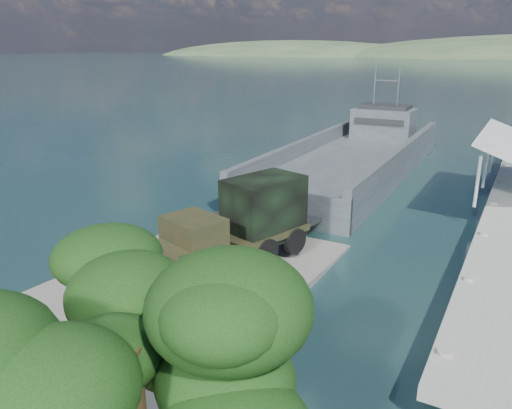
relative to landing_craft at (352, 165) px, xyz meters
name	(u,v)px	position (x,y,z in m)	size (l,w,h in m)	color
ground	(191,285)	(0.24, -23.81, -0.84)	(1400.00, 1400.00, 0.00)	#1D4544
boat_ramp	(177,289)	(0.24, -24.81, -0.59)	(10.00, 18.00, 0.50)	gray
shoreline_rocks	(101,255)	(-5.96, -23.31, -0.84)	(3.20, 5.60, 0.90)	#5E5F5C
landing_craft	(352,165)	(0.00, 0.00, 0.00)	(9.39, 34.73, 10.26)	#41474C
military_truck	(242,223)	(1.45, -21.12, 1.61)	(4.91, 8.78, 3.91)	black
soldier	(173,254)	(-0.73, -23.78, 0.50)	(0.62, 0.40, 1.68)	black
overhang_tree	(122,336)	(6.89, -34.74, 4.56)	(7.42, 6.83, 6.74)	#372716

